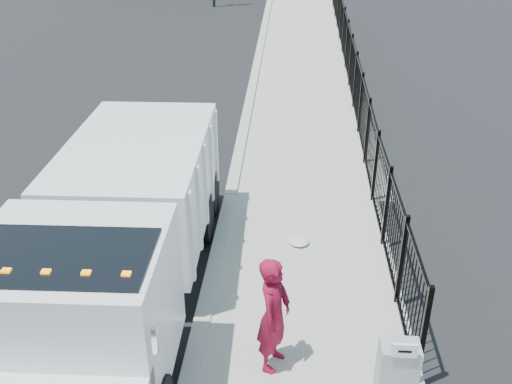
{
  "coord_description": "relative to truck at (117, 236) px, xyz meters",
  "views": [
    {
      "loc": [
        1.5,
        -8.66,
        6.91
      ],
      "look_at": [
        0.78,
        2.0,
        1.28
      ],
      "focal_mm": 40.0,
      "sensor_mm": 36.0,
      "label": 1
    }
  ],
  "objects": [
    {
      "name": "ground",
      "position": [
        1.49,
        0.42,
        -1.6
      ],
      "size": [
        120.0,
        120.0,
        0.0
      ],
      "primitive_type": "plane",
      "color": "black",
      "rests_on": "ground"
    },
    {
      "name": "sidewalk",
      "position": [
        3.41,
        -1.58,
        -1.54
      ],
      "size": [
        3.55,
        12.0,
        0.12
      ],
      "primitive_type": "cube",
      "color": "#9E998E",
      "rests_on": "ground"
    },
    {
      "name": "curb",
      "position": [
        1.49,
        -1.58,
        -1.52
      ],
      "size": [
        0.3,
        12.0,
        0.16
      ],
      "primitive_type": "cube",
      "color": "#ADAAA3",
      "rests_on": "ground"
    },
    {
      "name": "ramp",
      "position": [
        3.61,
        16.42,
        -1.6
      ],
      "size": [
        3.95,
        24.06,
        3.19
      ],
      "primitive_type": "cube",
      "rotation": [
        0.06,
        0.0,
        0.0
      ],
      "color": "#9E998E",
      "rests_on": "ground"
    },
    {
      "name": "iron_fence",
      "position": [
        5.04,
        12.42,
        -0.7
      ],
      "size": [
        0.1,
        28.0,
        1.8
      ],
      "primitive_type": "cube",
      "color": "black",
      "rests_on": "ground"
    },
    {
      "name": "truck",
      "position": [
        0.0,
        0.0,
        0.0
      ],
      "size": [
        2.9,
        8.37,
        2.85
      ],
      "rotation": [
        0.0,
        0.0,
        0.02
      ],
      "color": "black",
      "rests_on": "ground"
    },
    {
      "name": "worker",
      "position": [
        2.8,
        -1.32,
        -0.48
      ],
      "size": [
        0.68,
        0.84,
        2.0
      ],
      "primitive_type": "imported",
      "rotation": [
        0.0,
        0.0,
        1.27
      ],
      "color": "maroon",
      "rests_on": "sidewalk"
    },
    {
      "name": "utility_cabinet",
      "position": [
        4.59,
        -2.15,
        -0.86
      ],
      "size": [
        0.55,
        0.4,
        1.25
      ],
      "primitive_type": "cube",
      "color": "gray",
      "rests_on": "sidewalk"
    },
    {
      "name": "arrow_sign",
      "position": [
        4.59,
        -2.37,
        -0.12
      ],
      "size": [
        0.35,
        0.04,
        0.22
      ],
      "primitive_type": "cube",
      "color": "white",
      "rests_on": "utility_cabinet"
    },
    {
      "name": "debris",
      "position": [
        3.22,
        2.28,
        -1.43
      ],
      "size": [
        0.44,
        0.44,
        0.11
      ],
      "primitive_type": "ellipsoid",
      "color": "silver",
      "rests_on": "sidewalk"
    }
  ]
}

